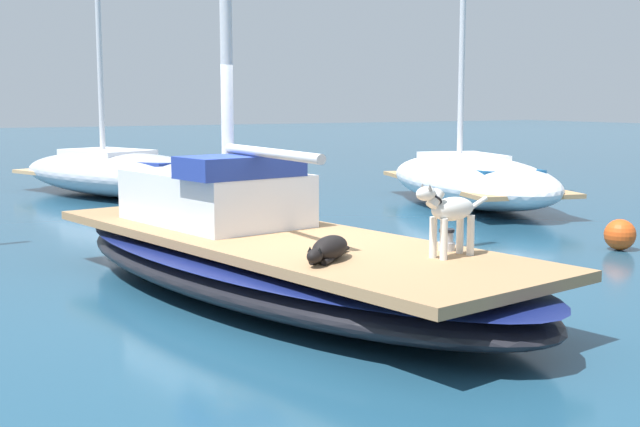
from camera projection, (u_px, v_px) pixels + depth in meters
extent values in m
plane|color=navy|center=(275.00, 294.00, 9.06)|extent=(120.00, 120.00, 0.00)
ellipsoid|color=black|center=(275.00, 269.00, 9.02)|extent=(3.74, 7.53, 0.56)
ellipsoid|color=navy|center=(275.00, 253.00, 9.00)|extent=(3.76, 7.57, 0.08)
cube|color=#A37A51|center=(275.00, 239.00, 8.98)|extent=(3.19, 6.88, 0.10)
cylinder|color=silver|center=(269.00, 153.00, 8.59)|extent=(0.10, 2.20, 0.10)
cube|color=silver|center=(215.00, 197.00, 9.85)|extent=(1.77, 2.41, 0.60)
cube|color=navy|center=(240.00, 166.00, 9.13)|extent=(1.43, 0.92, 0.24)
ellipsoid|color=silver|center=(453.00, 209.00, 7.66)|extent=(0.55, 0.30, 0.22)
cylinder|color=silver|center=(444.00, 239.00, 7.53)|extent=(0.07, 0.07, 0.38)
cylinder|color=silver|center=(433.00, 237.00, 7.63)|extent=(0.07, 0.07, 0.38)
cylinder|color=silver|center=(471.00, 235.00, 7.76)|extent=(0.07, 0.07, 0.38)
cylinder|color=silver|center=(460.00, 233.00, 7.86)|extent=(0.07, 0.07, 0.38)
cylinder|color=silver|center=(435.00, 199.00, 7.50)|extent=(0.20, 0.14, 0.19)
ellipsoid|color=silver|center=(426.00, 194.00, 7.42)|extent=(0.24, 0.16, 0.13)
cone|color=#504E4A|center=(430.00, 187.00, 7.38)|extent=(0.05, 0.05, 0.06)
cone|color=#504E4A|center=(422.00, 187.00, 7.44)|extent=(0.05, 0.05, 0.06)
torus|color=black|center=(435.00, 199.00, 7.50)|extent=(0.14, 0.15, 0.10)
cylinder|color=silver|center=(479.00, 203.00, 7.88)|extent=(0.23, 0.08, 0.12)
ellipsoid|color=black|center=(330.00, 248.00, 7.54)|extent=(0.63, 0.58, 0.22)
ellipsoid|color=black|center=(315.00, 256.00, 7.20)|extent=(0.24, 0.23, 0.13)
cone|color=black|center=(320.00, 250.00, 7.18)|extent=(0.05, 0.05, 0.05)
cone|color=black|center=(310.00, 249.00, 7.21)|extent=(0.05, 0.05, 0.05)
cylinder|color=black|center=(328.00, 261.00, 7.34)|extent=(0.17, 0.16, 0.06)
cylinder|color=black|center=(315.00, 260.00, 7.38)|extent=(0.17, 0.16, 0.06)
cylinder|color=black|center=(344.00, 249.00, 7.91)|extent=(0.16, 0.14, 0.04)
cylinder|color=#B7B7BC|center=(446.00, 246.00, 8.02)|extent=(0.16, 0.16, 0.08)
cylinder|color=#B7B7BC|center=(447.00, 237.00, 8.01)|extent=(0.13, 0.13, 0.10)
cylinder|color=black|center=(447.00, 231.00, 8.00)|extent=(0.15, 0.15, 0.03)
ellipsoid|color=white|center=(471.00, 180.00, 16.71)|extent=(3.94, 6.39, 1.01)
cube|color=tan|center=(471.00, 183.00, 16.72)|extent=(3.31, 5.68, 0.08)
cube|color=silver|center=(462.00, 166.00, 17.11)|extent=(1.77, 2.08, 0.52)
cube|color=navy|center=(494.00, 177.00, 15.69)|extent=(1.65, 2.05, 0.36)
ellipsoid|color=#B2B7C1|center=(121.00, 174.00, 18.34)|extent=(4.49, 6.91, 0.97)
cube|color=tan|center=(121.00, 176.00, 18.34)|extent=(3.81, 6.13, 0.08)
cube|color=silver|center=(107.00, 161.00, 18.62)|extent=(1.91, 2.28, 0.52)
cube|color=navy|center=(153.00, 168.00, 17.58)|extent=(1.80, 2.24, 0.36)
cylinder|color=silver|center=(100.00, 59.00, 18.41)|extent=(0.12, 0.12, 5.14)
sphere|color=#E55119|center=(620.00, 235.00, 11.72)|extent=(0.44, 0.44, 0.44)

